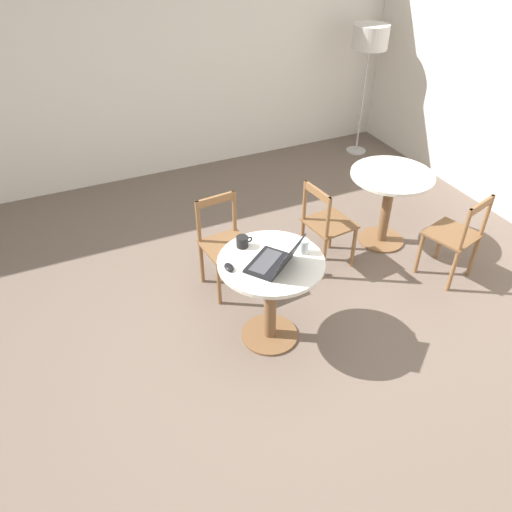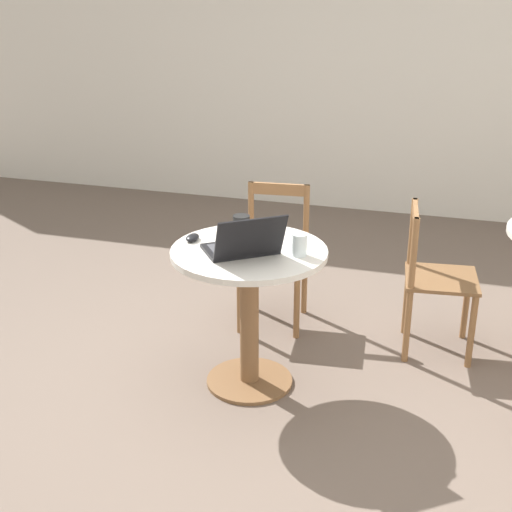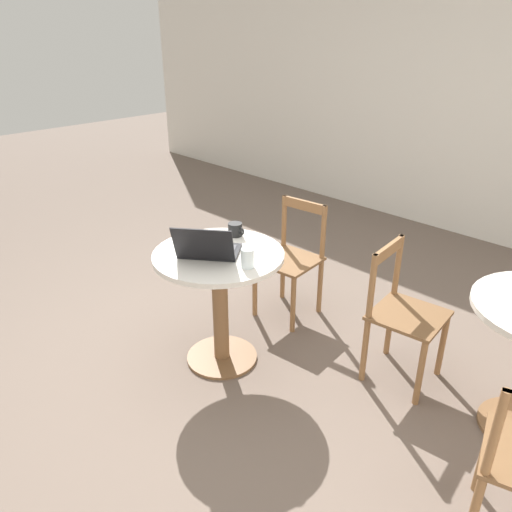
# 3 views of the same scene
# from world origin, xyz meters

# --- Properties ---
(ground_plane) EXTENTS (16.00, 16.00, 0.00)m
(ground_plane) POSITION_xyz_m (0.00, 0.00, 0.00)
(ground_plane) COLOR #66564C
(wall_back) EXTENTS (9.40, 0.06, 2.70)m
(wall_back) POSITION_xyz_m (0.00, 3.23, 1.35)
(wall_back) COLOR silver
(wall_back) RESTS_ON ground_plane
(cafe_table_near) EXTENTS (0.77, 0.77, 0.75)m
(cafe_table_near) POSITION_xyz_m (0.14, 0.10, 0.55)
(cafe_table_near) COLOR brown
(cafe_table_near) RESTS_ON ground_plane
(chair_near_back) EXTENTS (0.43, 0.43, 0.84)m
(chair_near_back) POSITION_xyz_m (0.06, 0.85, 0.43)
(chair_near_back) COLOR brown
(chair_near_back) RESTS_ON ground_plane
(chair_mid_left) EXTENTS (0.43, 0.43, 0.84)m
(chair_mid_left) POSITION_xyz_m (1.01, 0.74, 0.43)
(chair_mid_left) COLOR brown
(chair_mid_left) RESTS_ON ground_plane
(laptop) EXTENTS (0.46, 0.46, 0.23)m
(laptop) POSITION_xyz_m (0.13, 0.03, 0.80)
(laptop) COLOR black
(laptop) RESTS_ON cafe_table_near
(mouse) EXTENTS (0.06, 0.10, 0.03)m
(mouse) POSITION_xyz_m (-0.17, 0.13, 0.77)
(mouse) COLOR black
(mouse) RESTS_ON cafe_table_near
(mug) EXTENTS (0.13, 0.09, 0.08)m
(mug) POSITION_xyz_m (0.02, 0.34, 0.80)
(mug) COLOR black
(mug) RESTS_ON cafe_table_near
(drinking_glass) EXTENTS (0.07, 0.07, 0.11)m
(drinking_glass) POSITION_xyz_m (0.39, 0.09, 0.81)
(drinking_glass) COLOR silver
(drinking_glass) RESTS_ON cafe_table_near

